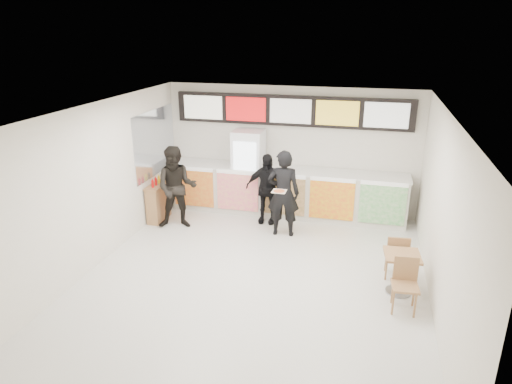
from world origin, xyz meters
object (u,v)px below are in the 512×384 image
(condiment_ledge, at_px, (158,202))
(customer_mid, at_px, (266,189))
(service_counter, at_px, (286,192))
(customer_left, at_px, (177,188))
(cafe_table, at_px, (401,266))
(drinks_fridge, at_px, (249,172))
(customer_main, at_px, (283,193))

(condiment_ledge, bearing_deg, customer_mid, 11.40)
(condiment_ledge, bearing_deg, service_counter, 20.21)
(customer_mid, bearing_deg, customer_left, -159.31)
(cafe_table, distance_m, condiment_ledge, 5.64)
(cafe_table, bearing_deg, condiment_ledge, 155.79)
(cafe_table, bearing_deg, drinks_fridge, 134.74)
(service_counter, distance_m, customer_left, 2.59)
(customer_left, bearing_deg, condiment_ledge, 140.32)
(service_counter, distance_m, customer_mid, 0.70)
(service_counter, bearing_deg, customer_mid, -123.68)
(condiment_ledge, bearing_deg, drinks_fridge, 29.22)
(drinks_fridge, height_order, customer_mid, drinks_fridge)
(cafe_table, xyz_separation_m, condiment_ledge, (-5.32, 1.87, -0.06))
(service_counter, distance_m, condiment_ledge, 3.01)
(customer_left, distance_m, cafe_table, 5.00)
(drinks_fridge, height_order, customer_main, drinks_fridge)
(service_counter, height_order, drinks_fridge, drinks_fridge)
(customer_left, bearing_deg, customer_main, -11.52)
(service_counter, xyz_separation_m, customer_mid, (-0.36, -0.54, 0.24))
(customer_main, xyz_separation_m, customer_mid, (-0.50, 0.56, -0.13))
(service_counter, height_order, customer_left, customer_left)
(cafe_table, bearing_deg, service_counter, 125.84)
(drinks_fridge, relative_size, cafe_table, 1.34)
(customer_main, relative_size, customer_mid, 1.16)
(customer_left, bearing_deg, cafe_table, -35.03)
(customer_main, height_order, customer_left, customer_main)
(customer_mid, bearing_deg, cafe_table, -41.13)
(service_counter, xyz_separation_m, cafe_table, (2.50, -2.90, -0.07))
(customer_mid, distance_m, condiment_ledge, 2.54)
(customer_left, height_order, customer_mid, customer_left)
(service_counter, height_order, customer_main, customer_main)
(customer_main, bearing_deg, customer_mid, -54.16)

